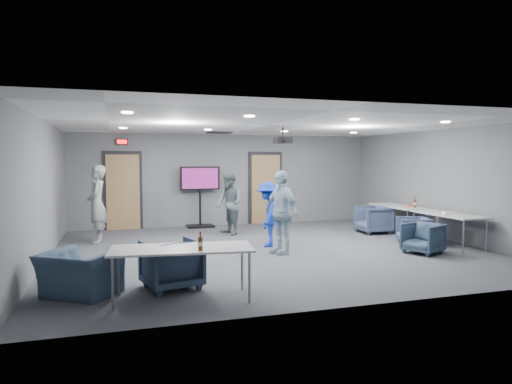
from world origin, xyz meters
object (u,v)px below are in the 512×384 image
object	(u,v)px
person_d	(268,214)
chair_right_b	(414,231)
bottle_right	(415,203)
projector	(283,140)
chair_front_b	(80,274)
person_c	(281,212)
chair_right_c	(423,238)
person_a	(97,204)
person_b	(229,204)
table_right_b	(448,216)
bottle_front	(200,243)
table_right_a	(398,207)
chair_right_a	(373,219)
tv_stand	(200,193)
chair_front_a	(171,264)
table_front_left	(182,250)

from	to	relation	value
person_d	chair_right_b	xyz separation A→B (m)	(3.29, -0.78, -0.41)
bottle_right	projector	world-z (taller)	projector
chair_right_b	chair_front_b	world-z (taller)	same
person_c	chair_right_c	size ratio (longest dim) A/B	2.47
person_a	person_c	bearing A→B (deg)	58.46
person_b	projector	bearing A→B (deg)	13.80
table_right_b	bottle_front	distance (m)	6.62
person_b	table_right_a	world-z (taller)	person_b
chair_right_a	chair_right_c	world-z (taller)	chair_right_a
tv_stand	chair_front_a	bearing A→B (deg)	-104.15
person_b	chair_front_a	bearing A→B (deg)	-38.12
person_c	person_a	bearing A→B (deg)	-140.93
person_b	table_right_b	xyz separation A→B (m)	(4.39, -2.94, -0.13)
person_d	projector	size ratio (longest dim) A/B	3.82
person_d	chair_front_a	size ratio (longest dim) A/B	1.79
person_c	table_right_b	bearing A→B (deg)	67.78
person_b	bottle_front	xyz separation A→B (m)	(-1.74, -5.45, 0.01)
table_right_a	table_right_b	bearing A→B (deg)	-180.00
chair_right_c	chair_front_b	size ratio (longest dim) A/B	0.71
person_a	chair_right_b	size ratio (longest dim) A/B	2.62
chair_right_b	tv_stand	distance (m)	5.96
chair_right_a	chair_right_b	bearing A→B (deg)	3.11
person_b	chair_front_a	size ratio (longest dim) A/B	2.00
table_front_left	tv_stand	xyz separation A→B (m)	(1.47, 6.75, 0.31)
chair_right_b	table_front_left	size ratio (longest dim) A/B	0.34
person_c	person_d	bearing A→B (deg)	163.07
person_a	chair_right_b	bearing A→B (deg)	72.81
chair_right_b	table_right_a	size ratio (longest dim) A/B	0.39
chair_right_a	table_right_b	world-z (taller)	same
person_a	table_right_b	bearing A→B (deg)	71.97
table_right_b	table_front_left	xyz separation A→B (m)	(-6.33, -2.24, 0.00)
chair_right_a	chair_right_c	size ratio (longest dim) A/B	1.15
table_front_left	tv_stand	bearing A→B (deg)	84.33
tv_stand	projector	distance (m)	3.75
person_b	bottle_right	xyz separation A→B (m)	(4.53, -1.55, 0.02)
projector	chair_right_a	bearing A→B (deg)	13.18
person_a	person_c	world-z (taller)	person_a
chair_right_c	chair_front_a	size ratio (longest dim) A/B	0.86
tv_stand	projector	xyz separation A→B (m)	(1.35, -3.20, 1.40)
table_right_a	person_d	bearing A→B (deg)	101.13
table_right_b	bottle_right	world-z (taller)	bottle_right
person_a	bottle_front	bearing A→B (deg)	17.61
chair_right_b	bottle_right	world-z (taller)	bottle_right
person_d	chair_right_a	xyz separation A→B (m)	(3.29, 0.94, -0.36)
person_b	person_c	size ratio (longest dim) A/B	0.94
table_right_b	projector	xyz separation A→B (m)	(-3.51, 1.31, 1.72)
person_a	chair_right_c	xyz separation A→B (m)	(6.52, -3.29, -0.60)
person_a	person_d	xyz separation A→B (m)	(3.69, -1.60, -0.19)
bottle_right	tv_stand	distance (m)	5.90
chair_front_a	tv_stand	size ratio (longest dim) A/B	0.46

